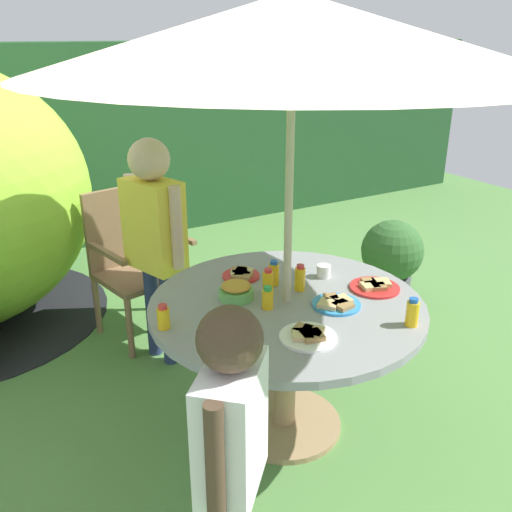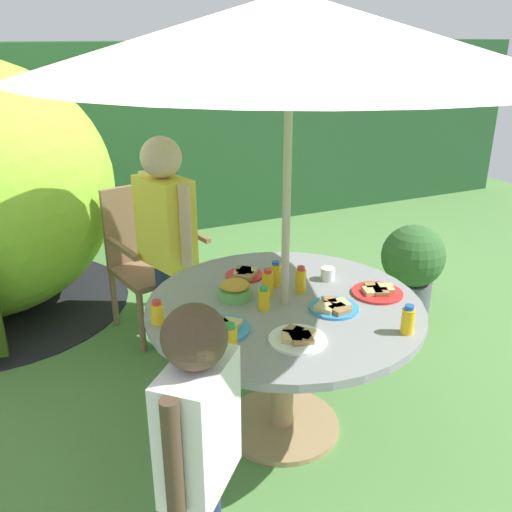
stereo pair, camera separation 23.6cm
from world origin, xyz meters
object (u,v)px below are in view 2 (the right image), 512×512
at_px(potted_plant, 412,264).
at_px(juice_bottle_near_right, 275,274).
at_px(garden_table, 284,329).
at_px(plate_far_left, 298,338).
at_px(patio_umbrella, 290,34).
at_px(plate_back_edge, 377,291).
at_px(juice_bottle_spot_a, 157,313).
at_px(juice_bottle_mid_left, 268,283).
at_px(snack_bowl, 235,290).
at_px(plate_far_right, 334,307).
at_px(juice_bottle_center_front, 264,299).
at_px(wooden_chair, 152,250).
at_px(juice_bottle_front_edge, 301,280).
at_px(plate_near_left, 245,274).
at_px(child_in_yellow_shirt, 165,222).
at_px(juice_bottle_mid_right, 230,339).
at_px(plate_center_back, 222,328).
at_px(child_in_white_shirt, 199,427).
at_px(juice_bottle_spot_b, 408,320).
at_px(cup_near, 328,274).

relative_size(potted_plant, juice_bottle_near_right, 4.92).
xyz_separation_m(garden_table, plate_far_left, (-0.10, -0.32, 0.15)).
xyz_separation_m(patio_umbrella, plate_back_edge, (0.45, -0.10, -1.14)).
bearing_deg(juice_bottle_spot_a, juice_bottle_mid_left, 6.10).
height_order(snack_bowl, plate_far_right, snack_bowl).
height_order(patio_umbrella, juice_bottle_center_front, patio_umbrella).
relative_size(plate_far_left, plate_back_edge, 0.98).
height_order(plate_far_left, juice_bottle_center_front, juice_bottle_center_front).
bearing_deg(wooden_chair, patio_umbrella, -90.00).
xyz_separation_m(plate_far_right, juice_bottle_spot_a, (-0.75, 0.20, 0.04)).
distance_m(plate_far_left, juice_bottle_front_edge, 0.46).
relative_size(wooden_chair, plate_near_left, 4.95).
bearing_deg(patio_umbrella, snack_bowl, 141.90).
distance_m(child_in_yellow_shirt, juice_bottle_near_right, 0.81).
xyz_separation_m(potted_plant, juice_bottle_mid_right, (-1.81, -1.08, 0.41)).
bearing_deg(plate_far_left, plate_center_back, 140.43).
bearing_deg(wooden_chair, child_in_white_shirt, -112.18).
xyz_separation_m(child_in_yellow_shirt, plate_back_edge, (0.75, -1.01, -0.14)).
bearing_deg(juice_bottle_spot_a, garden_table, -5.15).
relative_size(plate_far_left, plate_near_left, 1.24).
distance_m(child_in_yellow_shirt, juice_bottle_front_edge, 0.94).
distance_m(plate_far_right, juice_bottle_center_front, 0.32).
height_order(garden_table, juice_bottle_mid_left, juice_bottle_mid_left).
bearing_deg(plate_near_left, juice_bottle_center_front, -99.68).
relative_size(potted_plant, juice_bottle_spot_b, 4.97).
bearing_deg(potted_plant, child_in_yellow_shirt, 175.74).
bearing_deg(child_in_yellow_shirt, plate_near_left, 5.77).
xyz_separation_m(child_in_yellow_shirt, plate_center_back, (-0.05, -1.03, -0.14)).
height_order(plate_near_left, juice_bottle_spot_b, juice_bottle_spot_b).
relative_size(plate_near_left, juice_bottle_center_front, 1.77).
bearing_deg(juice_bottle_spot_b, juice_bottle_mid_right, 167.65).
bearing_deg(plate_near_left, juice_bottle_near_right, -59.63).
xyz_separation_m(garden_table, juice_bottle_front_edge, (0.12, 0.07, 0.20)).
distance_m(juice_bottle_mid_right, juice_bottle_spot_b, 0.74).
bearing_deg(cup_near, juice_bottle_front_edge, -160.93).
relative_size(plate_near_left, cup_near, 2.71).
xyz_separation_m(juice_bottle_front_edge, juice_bottle_spot_a, (-0.71, -0.02, -0.01)).
bearing_deg(snack_bowl, plate_back_edge, -21.11).
xyz_separation_m(wooden_chair, plate_center_back, (-0.06, -1.47, 0.19)).
xyz_separation_m(wooden_chair, plate_back_edge, (0.74, -1.45, 0.19)).
distance_m(plate_far_left, juice_bottle_mid_right, 0.29).
distance_m(child_in_yellow_shirt, plate_center_back, 1.04).
relative_size(child_in_white_shirt, plate_center_back, 4.87).
relative_size(plate_far_left, juice_bottle_spot_b, 1.88).
xyz_separation_m(patio_umbrella, potted_plant, (1.42, 0.78, -1.51)).
bearing_deg(juice_bottle_spot_a, cup_near, 5.53).
height_order(child_in_yellow_shirt, plate_far_right, child_in_yellow_shirt).
bearing_deg(juice_bottle_front_edge, child_in_yellow_shirt, 116.79).
bearing_deg(juice_bottle_near_right, potted_plant, 23.37).
bearing_deg(plate_far_right, juice_bottle_near_right, 110.48).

